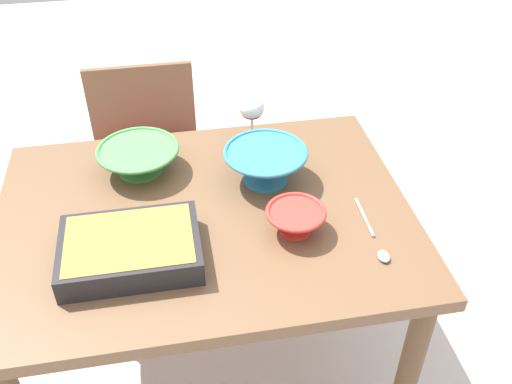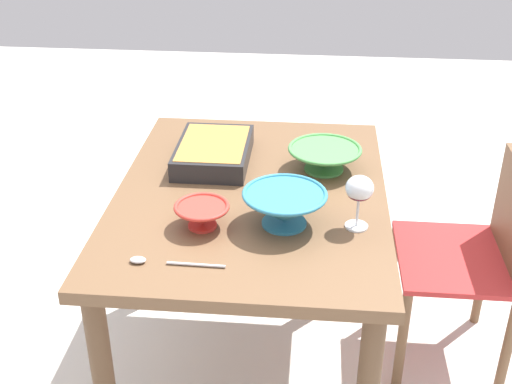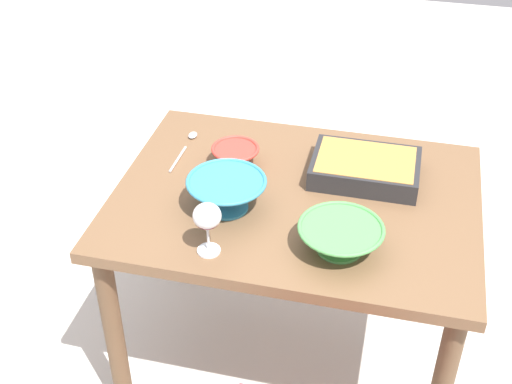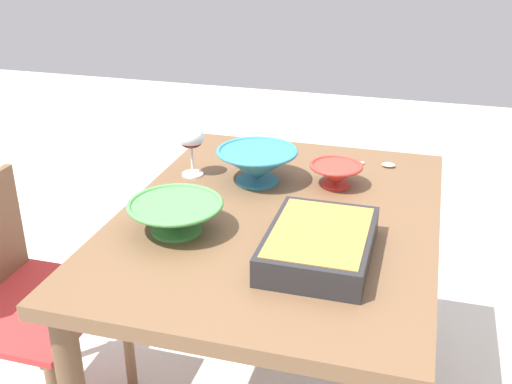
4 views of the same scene
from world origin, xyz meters
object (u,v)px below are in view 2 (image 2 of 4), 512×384
chair (474,255)px  wine_glass (359,191)px  casserole_dish (214,151)px  serving_spoon (158,262)px  dining_table (251,220)px  small_bowl (202,214)px  mixing_bowl (324,157)px  serving_bowl (284,207)px

chair → wine_glass: 0.72m
casserole_dish → serving_spoon: casserole_dish is taller
dining_table → small_bowl: bearing=152.7°
mixing_bowl → small_bowl: 0.53m
serving_bowl → casserole_dish: bearing=34.0°
serving_bowl → dining_table: bearing=30.9°
serving_spoon → small_bowl: bearing=-23.5°
mixing_bowl → serving_bowl: bearing=162.7°
chair → mixing_bowl: mixing_bowl is taller
dining_table → wine_glass: 0.44m
mixing_bowl → small_bowl: bearing=138.9°
wine_glass → serving_bowl: (-0.00, 0.21, -0.06)m
casserole_dish → serving_bowl: bearing=-146.0°
chair → wine_glass: wine_glass is taller
casserole_dish → small_bowl: 0.43m
serving_spoon → serving_bowl: bearing=-54.1°
chair → serving_bowl: bearing=118.8°
chair → casserole_dish: size_ratio=2.31×
chair → serving_spoon: 1.20m
wine_glass → small_bowl: wine_glass is taller
dining_table → casserole_dish: (0.20, 0.15, 0.15)m
chair → serving_spoon: (-0.60, 0.99, 0.32)m
small_bowl → serving_spoon: (-0.20, 0.09, -0.03)m
wine_glass → mixing_bowl: wine_glass is taller
casserole_dish → wine_glass: bearing=-129.4°
dining_table → small_bowl: size_ratio=7.14×
chair → serving_spoon: size_ratio=3.11×
chair → casserole_dish: casserole_dish is taller
chair → small_bowl: small_bowl is taller
dining_table → small_bowl: small_bowl is taller
mixing_bowl → small_bowl: size_ratio=1.53×
serving_spoon → casserole_dish: bearing=-5.0°
small_bowl → wine_glass: bearing=-85.0°
casserole_dish → serving_spoon: (-0.63, 0.06, -0.03)m
casserole_dish → serving_spoon: 0.63m
serving_bowl → wine_glass: bearing=-89.0°
casserole_dish → serving_spoon: bearing=175.0°
chair → serving_bowl: serving_bowl is taller
dining_table → chair: size_ratio=1.43×
wine_glass → mixing_bowl: 0.38m
mixing_bowl → serving_spoon: mixing_bowl is taller
casserole_dish → mixing_bowl: bearing=-94.4°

